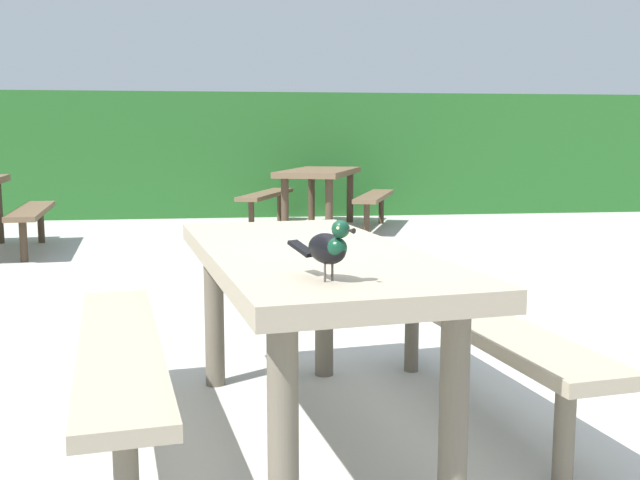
% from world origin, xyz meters
% --- Properties ---
extents(ground_plane, '(60.00, 60.00, 0.00)m').
position_xyz_m(ground_plane, '(0.00, 0.00, 0.00)').
color(ground_plane, '#B7B5AD').
extents(hedge_wall, '(28.00, 2.14, 1.77)m').
position_xyz_m(hedge_wall, '(0.00, 8.82, 0.88)').
color(hedge_wall, '#235B23').
rests_on(hedge_wall, ground).
extents(picnic_table_foreground, '(1.91, 1.93, 0.74)m').
position_xyz_m(picnic_table_foreground, '(-0.09, -0.09, 0.56)').
color(picnic_table_foreground, gray).
rests_on(picnic_table_foreground, ground).
extents(bird_grackle, '(0.17, 0.26, 0.18)m').
position_xyz_m(bird_grackle, '(-0.11, -0.74, 0.84)').
color(bird_grackle, black).
rests_on(bird_grackle, picnic_table_foreground).
extents(picnic_table_mid_left, '(2.16, 2.18, 0.74)m').
position_xyz_m(picnic_table_mid_left, '(0.84, 6.43, 0.56)').
color(picnic_table_mid_left, brown).
rests_on(picnic_table_mid_left, ground).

